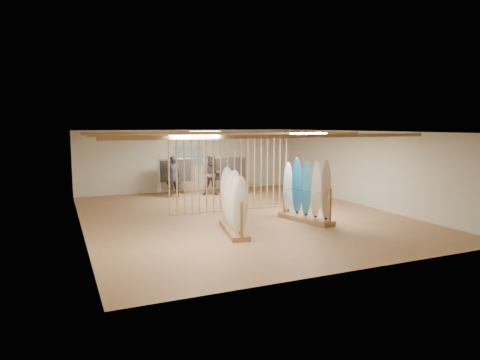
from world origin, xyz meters
name	(u,v)px	position (x,y,z in m)	size (l,w,h in m)	color
floor	(240,215)	(0.00, 0.00, 0.00)	(12.00, 12.00, 0.00)	#AA7952
ceiling	(240,132)	(0.00, 0.00, 2.80)	(12.00, 12.00, 0.00)	gray
wall_back	(188,160)	(0.00, 6.00, 1.40)	(12.00, 12.00, 0.00)	beige
wall_front	(357,205)	(0.00, -6.00, 1.40)	(12.00, 12.00, 0.00)	beige
wall_left	(80,182)	(-5.00, 0.00, 1.40)	(12.00, 12.00, 0.00)	beige
wall_right	(361,168)	(5.00, 0.00, 1.40)	(12.00, 12.00, 0.00)	beige
ceiling_slats	(240,134)	(0.00, 0.00, 2.72)	(9.50, 6.12, 0.10)	#9B7446
light_panels	(240,134)	(0.00, 0.00, 2.74)	(1.20, 0.35, 0.06)	white
bamboo_partition	(231,172)	(0.00, 0.80, 1.40)	(4.45, 0.05, 2.78)	tan
poster	(188,156)	(0.00, 5.98, 1.60)	(1.40, 0.03, 0.90)	teal
rack_left	(234,211)	(-1.07, -2.02, 0.60)	(0.92, 2.24, 1.76)	#9B7446
rack_right	(306,201)	(1.56, -1.62, 0.65)	(1.02, 2.08, 1.91)	#9B7446
clothing_rack_a	(176,171)	(-0.82, 5.08, 1.05)	(1.51, 0.43, 1.62)	silver
clothing_rack_b	(229,169)	(1.42, 4.51, 1.08)	(1.50, 0.76, 1.66)	silver
shopper_a	(173,173)	(-1.10, 4.52, 1.00)	(0.73, 0.49, 2.00)	#292831
shopper_b	(212,172)	(0.56, 4.30, 1.02)	(0.98, 0.77, 2.04)	#3D342F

